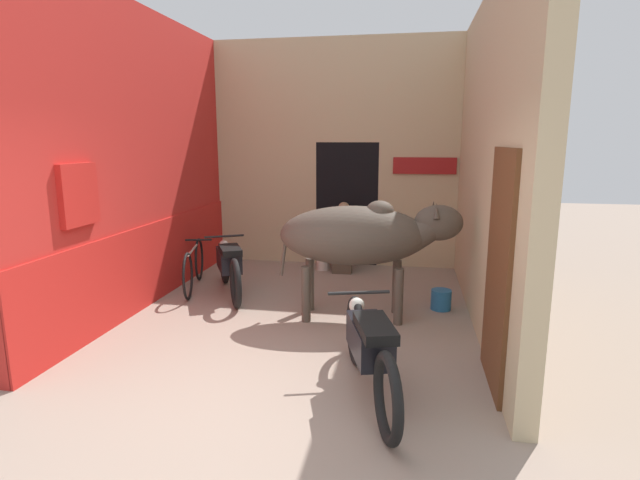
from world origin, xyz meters
TOP-DOWN VIEW (x-y plane):
  - ground_plane at (0.00, 0.00)m, footprint 30.00×30.00m
  - wall_left_shopfront at (-2.17, 2.52)m, footprint 0.25×5.05m
  - wall_back_with_doorway at (0.09, 5.31)m, footprint 4.18×0.93m
  - wall_right_with_door at (2.18, 2.48)m, footprint 0.22×5.05m
  - cow at (0.75, 2.41)m, footprint 2.22×0.90m
  - motorcycle_near at (1.00, 0.47)m, footprint 0.74×1.91m
  - motorcycle_far at (-1.18, 3.01)m, footprint 0.95×1.70m
  - bicycle at (-1.79, 3.18)m, footprint 0.55×1.60m
  - shopkeeper_seated at (0.24, 4.54)m, footprint 0.45×0.33m
  - plastic_stool at (-0.11, 4.60)m, footprint 0.32×0.32m
  - bucket at (1.74, 2.88)m, footprint 0.26×0.26m

SIDE VIEW (x-z plane):
  - ground_plane at x=0.00m, z-range 0.00..0.00m
  - bucket at x=1.74m, z-range 0.00..0.26m
  - plastic_stool at x=-0.11m, z-range 0.02..0.40m
  - bicycle at x=-1.79m, z-range 0.00..0.67m
  - motorcycle_far at x=-1.18m, z-range 0.05..0.82m
  - motorcycle_near at x=1.00m, z-range 0.05..0.84m
  - shopkeeper_seated at x=0.24m, z-range 0.01..1.17m
  - cow at x=0.75m, z-range 0.30..1.76m
  - wall_back_with_doorway at x=0.09m, z-range -0.31..3.52m
  - wall_left_shopfront at x=-2.17m, z-range -0.06..3.77m
  - wall_right_with_door at x=2.18m, z-range -0.03..3.80m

